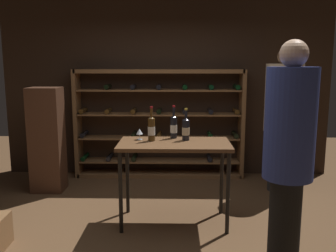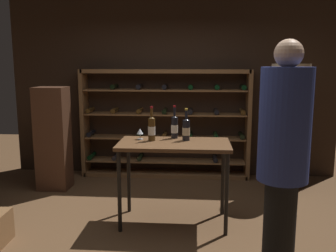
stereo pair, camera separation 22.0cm
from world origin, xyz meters
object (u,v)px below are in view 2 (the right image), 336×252
at_px(person_guest_blue_shirt, 289,115).
at_px(tasting_table, 174,152).
at_px(wine_bottle_amber_reserve, 186,129).
at_px(wine_glass_stemmed_center, 140,132).
at_px(person_guest_plum_blouse, 283,150).
at_px(display_cabinet, 53,139).
at_px(wine_bottle_green_slim, 152,128).
at_px(wine_bottle_gold_foil, 174,126).
at_px(wine_rack, 165,124).

bearing_deg(person_guest_blue_shirt, tasting_table, 157.63).
height_order(tasting_table, wine_bottle_amber_reserve, wine_bottle_amber_reserve).
xyz_separation_m(wine_bottle_amber_reserve, wine_glass_stemmed_center, (-0.53, 0.01, -0.04)).
relative_size(person_guest_blue_shirt, person_guest_plum_blouse, 1.01).
distance_m(person_guest_blue_shirt, display_cabinet, 3.36).
distance_m(person_guest_blue_shirt, wine_bottle_amber_reserve, 1.71).
bearing_deg(wine_glass_stemmed_center, wine_bottle_green_slim, -21.77).
distance_m(wine_bottle_gold_foil, wine_glass_stemmed_center, 0.41).
height_order(tasting_table, wine_glass_stemmed_center, wine_glass_stemmed_center).
bearing_deg(wine_bottle_amber_reserve, display_cabinet, 154.60).
relative_size(wine_rack, wine_bottle_gold_foil, 6.90).
bearing_deg(wine_rack, wine_bottle_amber_reserve, -76.99).
height_order(display_cabinet, wine_bottle_amber_reserve, display_cabinet).
height_order(person_guest_plum_blouse, wine_glass_stemmed_center, person_guest_plum_blouse).
relative_size(wine_rack, tasting_table, 2.16).
bearing_deg(person_guest_plum_blouse, wine_glass_stemmed_center, -133.02).
bearing_deg(person_guest_blue_shirt, wine_bottle_gold_foil, 151.11).
bearing_deg(display_cabinet, wine_glass_stemmed_center, -32.77).
xyz_separation_m(wine_bottle_green_slim, wine_bottle_gold_foil, (0.25, 0.16, -0.00)).
bearing_deg(display_cabinet, wine_bottle_amber_reserve, -25.40).
height_order(tasting_table, display_cabinet, display_cabinet).
relative_size(tasting_table, wine_bottle_green_slim, 3.16).
bearing_deg(wine_glass_stemmed_center, wine_rack, 84.59).
bearing_deg(wine_bottle_gold_foil, person_guest_plum_blouse, -51.83).
bearing_deg(tasting_table, display_cabinet, 150.00).
bearing_deg(tasting_table, person_guest_blue_shirt, 36.58).
xyz_separation_m(wine_bottle_green_slim, wine_glass_stemmed_center, (-0.14, 0.06, -0.05)).
bearing_deg(tasting_table, person_guest_plum_blouse, -45.95).
xyz_separation_m(display_cabinet, wine_bottle_gold_foil, (1.81, -0.81, 0.34)).
height_order(wine_bottle_gold_foil, wine_glass_stemmed_center, wine_bottle_gold_foil).
bearing_deg(wine_bottle_gold_foil, wine_bottle_green_slim, -147.52).
relative_size(tasting_table, wine_glass_stemmed_center, 9.68).
bearing_deg(display_cabinet, person_guest_blue_shirt, 1.31).
bearing_deg(display_cabinet, wine_bottle_green_slim, -31.86).
height_order(wine_rack, wine_bottle_amber_reserve, wine_rack).
distance_m(tasting_table, wine_bottle_green_slim, 0.37).
xyz_separation_m(wine_bottle_amber_reserve, wine_bottle_gold_foil, (-0.14, 0.12, 0.01)).
xyz_separation_m(person_guest_plum_blouse, wine_glass_stemmed_center, (-1.36, 1.13, -0.08)).
relative_size(wine_bottle_amber_reserve, wine_bottle_green_slim, 0.94).
relative_size(person_guest_plum_blouse, wine_bottle_amber_reserve, 5.43).
distance_m(display_cabinet, wine_glass_stemmed_center, 1.71).
bearing_deg(wine_bottle_green_slim, wine_bottle_gold_foil, 32.48).
relative_size(wine_rack, wine_bottle_green_slim, 6.82).
relative_size(display_cabinet, wine_bottle_green_slim, 3.78).
distance_m(wine_bottle_amber_reserve, wine_bottle_gold_foil, 0.18).
xyz_separation_m(person_guest_blue_shirt, display_cabinet, (-3.34, -0.08, -0.37)).
distance_m(display_cabinet, wine_bottle_green_slim, 1.87).
distance_m(wine_bottle_amber_reserve, wine_glass_stemmed_center, 0.54).
xyz_separation_m(display_cabinet, wine_bottle_green_slim, (1.56, -0.97, 0.35)).
bearing_deg(wine_bottle_green_slim, wine_glass_stemmed_center, 158.23).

